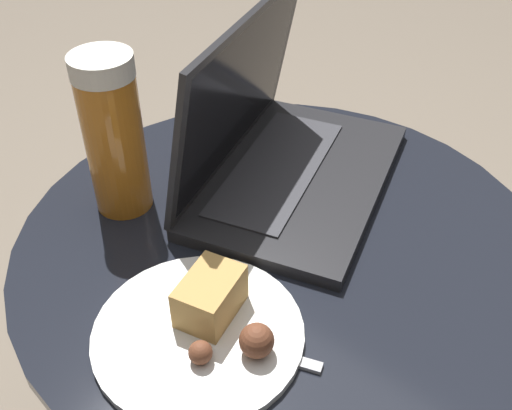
# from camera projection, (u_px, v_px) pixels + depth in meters

# --- Properties ---
(table) EXTENTS (0.66, 0.66, 0.55)m
(table) POSITION_uv_depth(u_px,v_px,m) (278.00, 318.00, 0.85)
(table) COLOR #9E9EA3
(table) RESTS_ON ground_plane
(laptop) EXTENTS (0.40, 0.32, 0.24)m
(laptop) POSITION_uv_depth(u_px,v_px,m) (279.00, 150.00, 0.81)
(laptop) COLOR #232326
(laptop) RESTS_ON table
(beer_glass) EXTENTS (0.08, 0.08, 0.21)m
(beer_glass) POSITION_uv_depth(u_px,v_px,m) (114.00, 135.00, 0.73)
(beer_glass) COLOR #C6701E
(beer_glass) RESTS_ON table
(snack_plate) EXTENTS (0.22, 0.22, 0.06)m
(snack_plate) POSITION_uv_depth(u_px,v_px,m) (205.00, 324.00, 0.62)
(snack_plate) COLOR silver
(snack_plate) RESTS_ON table
(fork) EXTENTS (0.08, 0.17, 0.00)m
(fork) POSITION_uv_depth(u_px,v_px,m) (226.00, 341.00, 0.62)
(fork) COLOR #B2B2B7
(fork) RESTS_ON table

